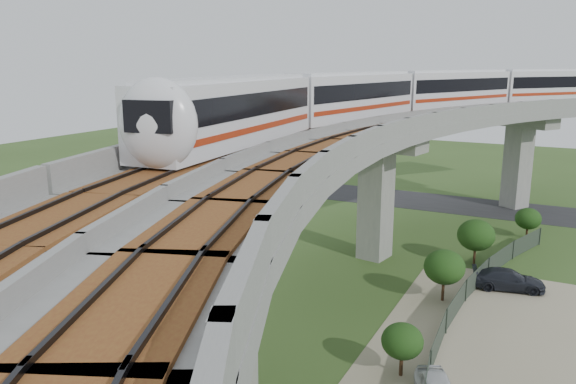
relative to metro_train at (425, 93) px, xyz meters
name	(u,v)px	position (x,y,z in m)	size (l,w,h in m)	color
ground	(307,305)	(-2.75, -16.76, -12.31)	(160.00, 160.00, 0.00)	#355020
dirt_lot	(553,375)	(11.25, -18.76, -12.29)	(18.00, 26.00, 0.04)	gray
asphalt_road	(422,201)	(-2.75, 13.24, -12.29)	(60.00, 8.00, 0.03)	#232326
viaduct	(371,167)	(1.09, -16.76, -3.26)	(19.58, 73.98, 11.40)	#99968E
metro_train	(425,93)	(0.00, 0.00, 0.00)	(21.09, 58.79, 3.64)	silver
fence	(470,326)	(7.00, -16.76, -11.56)	(3.87, 38.73, 1.50)	#2D382D
tree_0	(528,219)	(8.39, 4.13, -10.58)	(2.15, 2.15, 2.64)	#382314
tree_1	(476,235)	(5.37, -4.51, -10.04)	(2.74, 2.74, 3.43)	#382314
tree_2	(444,267)	(4.64, -12.35, -10.03)	(2.55, 2.55, 3.37)	#382314
tree_3	(402,341)	(4.66, -22.07, -10.48)	(2.01, 2.01, 2.69)	#382314
car_dark	(508,279)	(8.14, -8.55, -11.60)	(1.88, 4.63, 1.34)	black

